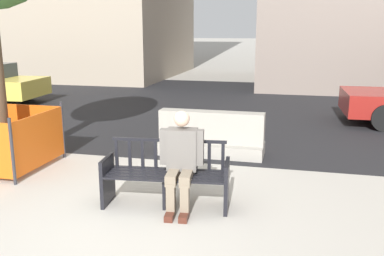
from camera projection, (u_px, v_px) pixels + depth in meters
ground_plane at (104, 225)px, 5.28m from camera, size 200.00×200.00×0.00m
street_asphalt at (222, 105)px, 13.51m from camera, size 120.00×12.00×0.01m
street_bench at (166, 177)px, 5.78m from camera, size 1.73×0.70×0.88m
seated_person at (181, 159)px, 5.63m from camera, size 0.59×0.75×1.31m
jersey_barrier_centre at (211, 137)px, 8.15m from camera, size 2.00×0.69×0.84m
construction_fence at (2, 137)px, 7.38m from camera, size 1.53×1.53×1.06m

